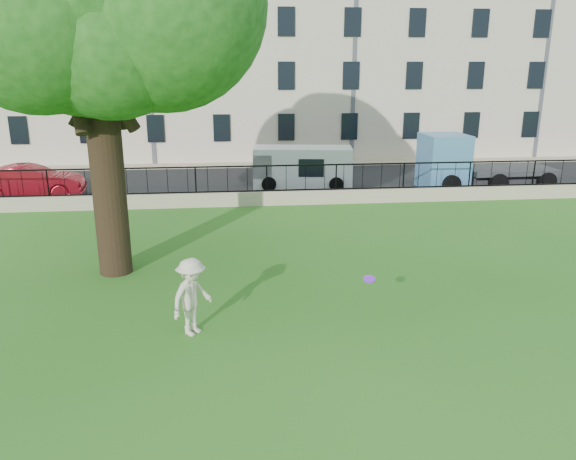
{
  "coord_description": "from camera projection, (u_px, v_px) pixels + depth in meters",
  "views": [
    {
      "loc": [
        -1.61,
        -11.49,
        5.8
      ],
      "look_at": [
        -0.0,
        3.5,
        1.36
      ],
      "focal_mm": 35.0,
      "sensor_mm": 36.0,
      "label": 1
    }
  ],
  "objects": [
    {
      "name": "building_row",
      "position": [
        249.0,
        47.0,
        37.1
      ],
      "size": [
        56.4,
        10.4,
        13.8
      ],
      "color": "beige",
      "rests_on": "ground"
    },
    {
      "name": "ground",
      "position": [
        305.0,
        330.0,
        12.76
      ],
      "size": [
        120.0,
        120.0,
        0.0
      ],
      "primitive_type": "plane",
      "color": "#266217",
      "rests_on": "ground"
    },
    {
      "name": "white_van",
      "position": [
        303.0,
        168.0,
        27.38
      ],
      "size": [
        4.92,
        2.45,
        1.98
      ],
      "primitive_type": "cube",
      "rotation": [
        0.0,
        0.0,
        -0.13
      ],
      "color": "silver",
      "rests_on": "street"
    },
    {
      "name": "sidewalk",
      "position": [
        255.0,
        165.0,
        33.63
      ],
      "size": [
        60.0,
        1.4,
        0.12
      ],
      "primitive_type": "cube",
      "color": "tan",
      "rests_on": "ground"
    },
    {
      "name": "frisbee",
      "position": [
        369.0,
        279.0,
        12.37
      ],
      "size": [
        0.36,
        0.35,
        0.12
      ],
      "primitive_type": "cylinder",
      "rotation": [
        0.21,
        -0.14,
        0.42
      ],
      "color": "#8127E0"
    },
    {
      "name": "retaining_wall",
      "position": [
        267.0,
        198.0,
        24.12
      ],
      "size": [
        50.0,
        0.4,
        0.6
      ],
      "primitive_type": "cube",
      "color": "tan",
      "rests_on": "ground"
    },
    {
      "name": "iron_railing",
      "position": [
        267.0,
        179.0,
        23.88
      ],
      "size": [
        50.0,
        0.05,
        1.13
      ],
      "color": "black",
      "rests_on": "retaining_wall"
    },
    {
      "name": "street",
      "position": [
        261.0,
        183.0,
        28.69
      ],
      "size": [
        60.0,
        9.0,
        0.01
      ],
      "primitive_type": "cube",
      "color": "black",
      "rests_on": "ground"
    },
    {
      "name": "blue_truck",
      "position": [
        486.0,
        161.0,
        27.23
      ],
      "size": [
        6.37,
        2.42,
        2.64
      ],
      "primitive_type": "cube",
      "rotation": [
        0.0,
        0.0,
        0.03
      ],
      "color": "#4F86BA",
      "rests_on": "street"
    },
    {
      "name": "man",
      "position": [
        192.0,
        297.0,
        12.37
      ],
      "size": [
        1.24,
        1.3,
        1.77
      ],
      "primitive_type": "imported",
      "rotation": [
        0.0,
        0.0,
        0.87
      ],
      "color": "beige",
      "rests_on": "ground"
    },
    {
      "name": "red_sedan",
      "position": [
        31.0,
        182.0,
        25.21
      ],
      "size": [
        4.68,
        1.98,
        1.5
      ],
      "primitive_type": "imported",
      "rotation": [
        0.0,
        0.0,
        1.66
      ],
      "color": "maroon",
      "rests_on": "street"
    }
  ]
}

